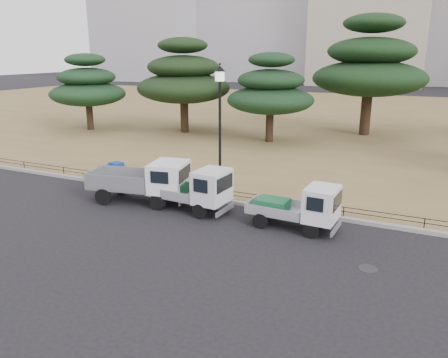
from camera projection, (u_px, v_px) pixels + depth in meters
The scene contains 14 objects.
ground at pixel (203, 223), 17.39m from camera, with size 220.00×220.00×0.00m, color black.
lawn at pixel (344, 119), 44.00m from camera, with size 120.00×56.00×0.15m, color olive.
curb at pixel (230, 202), 19.63m from camera, with size 120.00×0.25×0.16m, color gray.
truck_large at pixel (144, 179), 19.52m from camera, with size 4.67×2.52×1.93m.
truck_kei_front at pixel (194, 189), 18.50m from camera, with size 3.69×1.79×1.90m.
truck_kei_rear at pixel (300, 207), 16.60m from camera, with size 3.46×1.61×1.78m.
street_lamp at pixel (220, 110), 19.02m from camera, with size 0.52×0.52×5.86m.
pipe_fence at pixel (231, 193), 19.66m from camera, with size 38.00×0.04×0.40m.
tarp_pile at pixel (115, 172), 22.92m from camera, with size 1.58×1.32×0.91m.
manhole at pixel (368, 269), 13.71m from camera, with size 0.60×0.60×0.01m, color #2D2D30.
pine_west_far at pixel (87, 86), 36.55m from camera, with size 6.28×6.28×6.34m.
pine_west_near at pixel (183, 79), 35.18m from camera, with size 7.57×7.57×7.57m.
pine_center_left at pixel (271, 91), 31.47m from camera, with size 6.32×6.32×6.43m.
pine_center_right at pixel (370, 66), 33.82m from camera, with size 8.72×8.72×9.26m.
Camera 1 is at (7.63, -14.33, 6.54)m, focal length 35.00 mm.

